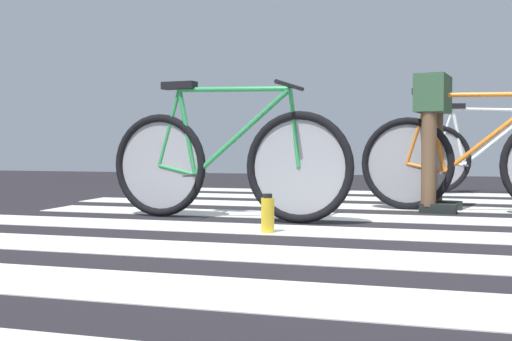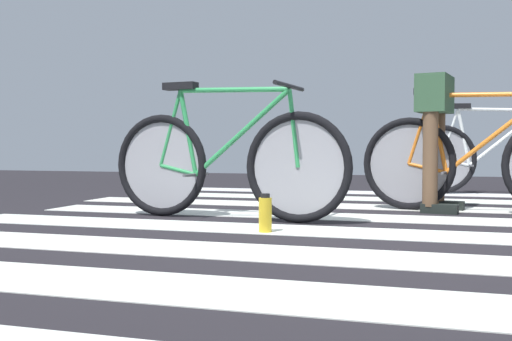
# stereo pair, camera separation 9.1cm
# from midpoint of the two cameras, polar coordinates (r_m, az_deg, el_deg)

# --- Properties ---
(ground) EXTENTS (18.00, 14.00, 0.02)m
(ground) POSITION_cam_midpoint_polar(r_m,az_deg,el_deg) (3.57, 11.73, -5.84)
(ground) COLOR black
(crosswalk_markings) EXTENTS (5.44, 5.77, 0.00)m
(crosswalk_markings) POSITION_cam_midpoint_polar(r_m,az_deg,el_deg) (3.84, 12.62, -5.09)
(crosswalk_markings) COLOR silver
(crosswalk_markings) RESTS_ON ground
(bicycle_1_of_3) EXTENTS (1.73, 0.52, 0.93)m
(bicycle_1_of_3) POSITION_cam_midpoint_polar(r_m,az_deg,el_deg) (4.05, -2.28, 0.78)
(bicycle_1_of_3) COLOR black
(bicycle_1_of_3) RESTS_ON ground
(bicycle_2_of_3) EXTENTS (1.72, 0.55, 0.93)m
(bicycle_2_of_3) POSITION_cam_midpoint_polar(r_m,az_deg,el_deg) (4.72, 20.74, 0.84)
(bicycle_2_of_3) COLOR black
(bicycle_2_of_3) RESTS_ON ground
(cyclist_2_of_3) EXTENTS (0.38, 0.45, 1.02)m
(cyclist_2_of_3) POSITION_cam_midpoint_polar(r_m,az_deg,el_deg) (4.77, 17.07, 4.25)
(cyclist_2_of_3) COLOR brown
(cyclist_2_of_3) RESTS_ON ground
(bicycle_3_of_3) EXTENTS (1.72, 0.54, 0.93)m
(bicycle_3_of_3) POSITION_cam_midpoint_polar(r_m,az_deg,el_deg) (6.66, 21.75, 1.20)
(bicycle_3_of_3) COLOR black
(bicycle_3_of_3) RESTS_ON ground
(water_bottle) EXTENTS (0.07, 0.07, 0.22)m
(water_bottle) POSITION_cam_midpoint_polar(r_m,az_deg,el_deg) (3.44, 1.61, -4.16)
(water_bottle) COLOR gold
(water_bottle) RESTS_ON ground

